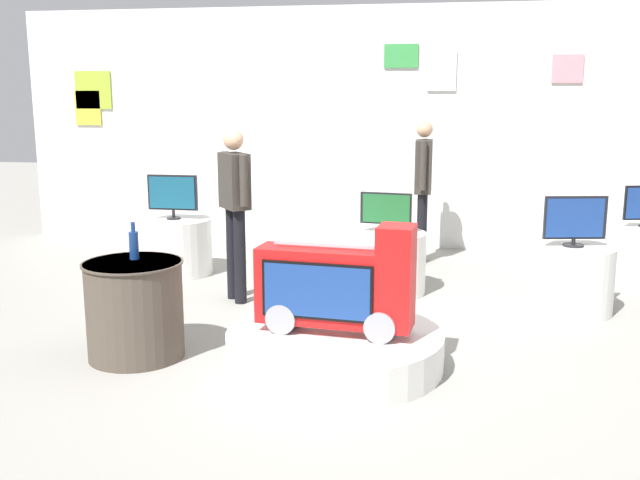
% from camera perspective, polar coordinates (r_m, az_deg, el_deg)
% --- Properties ---
extents(ground_plane, '(30.00, 30.00, 0.00)m').
position_cam_1_polar(ground_plane, '(5.89, 1.76, -9.00)').
color(ground_plane, gray).
extents(back_wall_display, '(10.24, 0.13, 3.22)m').
position_cam_1_polar(back_wall_display, '(9.83, 5.25, 8.80)').
color(back_wall_display, silver).
rests_on(back_wall_display, ground).
extents(main_display_pedestal, '(1.67, 1.67, 0.28)m').
position_cam_1_polar(main_display_pedestal, '(5.59, 1.16, -8.64)').
color(main_display_pedestal, silver).
rests_on(main_display_pedestal, ground).
extents(novelty_firetruck_tv, '(1.21, 0.47, 0.85)m').
position_cam_1_polar(novelty_firetruck_tv, '(5.43, 1.40, -3.86)').
color(novelty_firetruck_tv, gray).
rests_on(novelty_firetruck_tv, main_display_pedestal).
extents(display_pedestal_left_rear, '(0.86, 0.86, 0.65)m').
position_cam_1_polar(display_pedestal_left_rear, '(7.62, 5.18, -1.77)').
color(display_pedestal_left_rear, silver).
rests_on(display_pedestal_left_rear, ground).
extents(tv_on_left_rear, '(0.54, 0.22, 0.42)m').
position_cam_1_polar(tv_on_left_rear, '(7.51, 5.25, 2.31)').
color(tv_on_left_rear, black).
rests_on(tv_on_left_rear, display_pedestal_left_rear).
extents(display_pedestal_right_rear, '(0.79, 0.79, 0.65)m').
position_cam_1_polar(display_pedestal_right_rear, '(7.31, 19.27, -2.94)').
color(display_pedestal_right_rear, silver).
rests_on(display_pedestal_right_rear, ground).
extents(tv_on_right_rear, '(0.59, 0.20, 0.48)m').
position_cam_1_polar(tv_on_right_rear, '(7.19, 19.58, 1.54)').
color(tv_on_right_rear, black).
rests_on(tv_on_right_rear, display_pedestal_right_rear).
extents(display_pedestal_far_right, '(0.86, 0.86, 0.65)m').
position_cam_1_polar(display_pedestal_far_right, '(8.55, -11.44, -0.49)').
color(display_pedestal_far_right, silver).
rests_on(display_pedestal_far_right, ground).
extents(tv_on_far_right, '(0.59, 0.16, 0.51)m').
position_cam_1_polar(tv_on_far_right, '(8.45, -11.62, 3.61)').
color(tv_on_far_right, black).
rests_on(tv_on_far_right, display_pedestal_far_right).
extents(side_table_round, '(0.79, 0.79, 0.78)m').
position_cam_1_polar(side_table_round, '(5.90, -14.48, -5.29)').
color(side_table_round, '#4C4238').
rests_on(side_table_round, ground).
extents(bottle_on_side_table, '(0.07, 0.07, 0.30)m').
position_cam_1_polar(bottle_on_side_table, '(5.87, -14.56, -0.33)').
color(bottle_on_side_table, navy).
rests_on(bottle_on_side_table, side_table_round).
extents(shopper_browsing_near_truck, '(0.39, 0.46, 1.73)m').
position_cam_1_polar(shopper_browsing_near_truck, '(7.19, -6.77, 3.05)').
color(shopper_browsing_near_truck, black).
rests_on(shopper_browsing_near_truck, ground).
extents(shopper_browsing_rear, '(0.20, 0.56, 1.75)m').
position_cam_1_polar(shopper_browsing_rear, '(8.97, 8.19, 4.71)').
color(shopper_browsing_rear, black).
rests_on(shopper_browsing_rear, ground).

